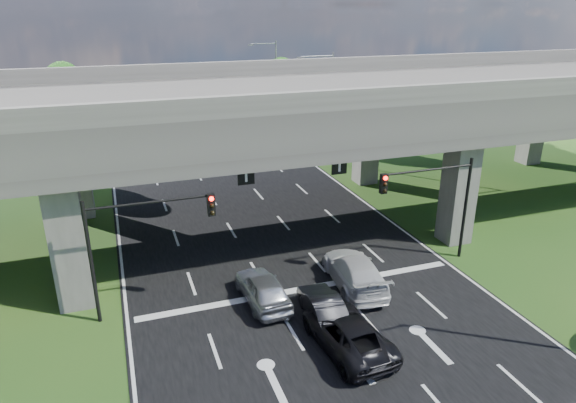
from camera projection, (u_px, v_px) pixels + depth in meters
ground at (331, 327)px, 23.58m from camera, size 160.00×160.00×0.00m
road at (267, 239)px, 32.38m from camera, size 18.00×120.00×0.03m
overpass at (255, 108)px, 31.30m from camera, size 80.00×15.00×10.00m
signal_right at (435, 194)px, 27.96m from camera, size 5.76×0.54×6.00m
signal_left at (139, 234)px, 23.13m from camera, size 5.76×0.54×6.00m
streetlight_far at (328, 100)px, 45.73m from camera, size 3.38×0.25×10.00m
streetlight_beyond at (273, 78)px, 59.82m from camera, size 3.38×0.25×10.00m
tree_left_near at (37, 127)px, 40.43m from camera, size 4.50×4.50×7.80m
tree_left_mid at (11, 118)px, 46.78m from camera, size 3.91×3.90×6.76m
tree_left_far at (62, 92)px, 54.71m from camera, size 4.80×4.80×8.32m
tree_right_near at (338, 106)px, 50.65m from camera, size 4.20×4.20×7.28m
tree_right_mid at (333, 95)px, 58.73m from camera, size 3.91×3.90×6.76m
tree_right_far at (278, 81)px, 64.31m from camera, size 4.50×4.50×7.80m
car_silver at (263, 288)px, 25.21m from camera, size 2.04×4.63×1.55m
car_dark at (323, 307)px, 23.82m from camera, size 1.81×4.27×1.37m
car_white at (355, 271)px, 26.74m from camera, size 2.95×5.86×1.63m
car_trailing at (347, 333)px, 21.86m from camera, size 2.77×5.44×1.47m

